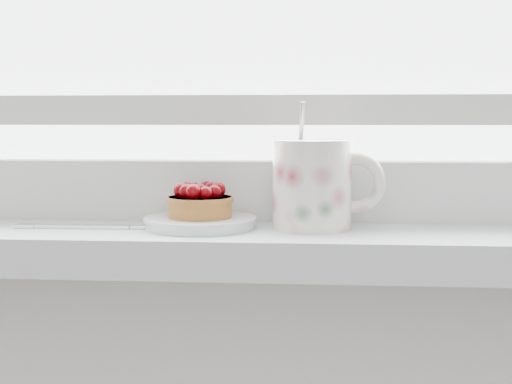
# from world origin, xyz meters

# --- Properties ---
(saucer) EXTENTS (0.12, 0.12, 0.01)m
(saucer) POSITION_xyz_m (-0.05, 1.89, 0.95)
(saucer) COLOR silver
(saucer) RESTS_ON windowsill
(raspberry_tart) EXTENTS (0.07, 0.07, 0.04)m
(raspberry_tart) POSITION_xyz_m (-0.05, 1.89, 0.97)
(raspberry_tart) COLOR brown
(raspberry_tart) RESTS_ON saucer
(floral_mug) EXTENTS (0.12, 0.09, 0.14)m
(floral_mug) POSITION_xyz_m (0.07, 1.90, 0.99)
(floral_mug) COLOR silver
(floral_mug) RESTS_ON windowsill
(fork) EXTENTS (0.22, 0.03, 0.00)m
(fork) POSITION_xyz_m (-0.15, 1.88, 0.94)
(fork) COLOR silver
(fork) RESTS_ON windowsill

